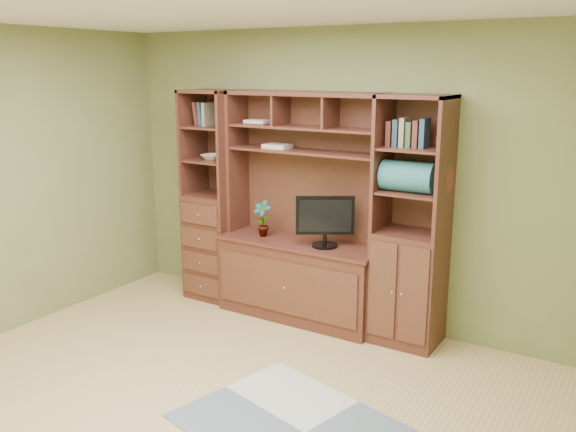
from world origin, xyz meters
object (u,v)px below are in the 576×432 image
Objects in this scene: monitor at (325,212)px; right_tower at (411,223)px; center_hutch at (300,209)px; left_tower at (214,196)px.

right_tower is at bearing -26.55° from monitor.
center_hutch is 3.31× the size of monitor.
left_tower is 1.00× the size of right_tower.
left_tower is (-1.00, 0.04, 0.00)m from center_hutch.
left_tower is 2.02m from right_tower.
center_hutch is at bearing -2.29° from left_tower.
center_hutch is 1.00m from left_tower.
center_hutch and right_tower have the same top height.
center_hutch is 0.28m from monitor.
center_hutch is at bearing 140.52° from monitor.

